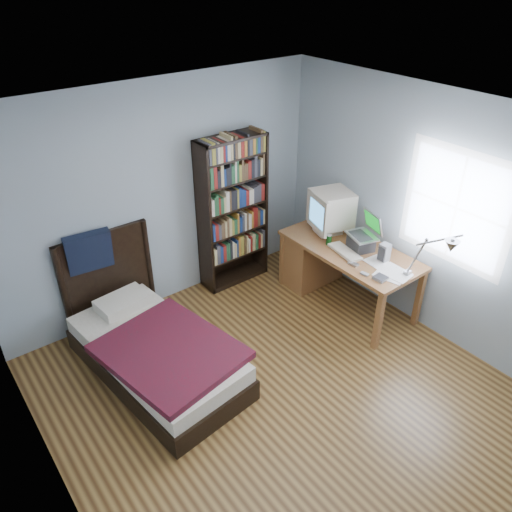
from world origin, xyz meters
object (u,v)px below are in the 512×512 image
at_px(soda_can, 329,240).
at_px(bed, 152,346).
at_px(crt_monitor, 330,209).
at_px(desk_lamp, 445,249).
at_px(laptop, 362,239).
at_px(keyboard, 345,252).
at_px(speaker, 384,252).
at_px(desk, 321,256).
at_px(bookshelf, 233,212).

relative_size(soda_can, bed, 0.05).
distance_m(crt_monitor, desk_lamp, 1.55).
distance_m(laptop, keyboard, 0.24).
xyz_separation_m(crt_monitor, bed, (-2.33, -0.01, -0.76)).
height_order(speaker, soda_can, speaker).
distance_m(crt_monitor, speaker, 0.82).
bearing_deg(laptop, desk, 101.12).
relative_size(keyboard, bookshelf, 0.23).
height_order(desk_lamp, bookshelf, bookshelf).
bearing_deg(desk, speaker, -83.84).
relative_size(keyboard, speaker, 2.12).
xyz_separation_m(laptop, speaker, (-0.01, -0.32, -0.01)).
bearing_deg(desk, laptop, -78.88).
height_order(soda_can, bookshelf, bookshelf).
bearing_deg(keyboard, crt_monitor, 76.05).
relative_size(speaker, bookshelf, 0.11).
bearing_deg(bookshelf, soda_can, -59.04).
bearing_deg(speaker, desk, 92.87).
height_order(keyboard, speaker, speaker).
bearing_deg(soda_can, speaker, -69.90).
xyz_separation_m(desk_lamp, speaker, (0.15, 0.72, -0.44)).
xyz_separation_m(keyboard, bookshelf, (-0.60, 1.23, 0.17)).
xyz_separation_m(crt_monitor, bookshelf, (-0.79, 0.78, -0.10)).
height_order(desk, keyboard, keyboard).
bearing_deg(crt_monitor, desk, 162.82).
distance_m(soda_can, bookshelf, 1.16).
height_order(crt_monitor, bed, crt_monitor).
distance_m(desk_lamp, soda_can, 1.40).
height_order(speaker, bookshelf, bookshelf).
distance_m(keyboard, speaker, 0.42).
relative_size(crt_monitor, speaker, 2.78).
xyz_separation_m(laptop, bookshelf, (-0.82, 1.26, 0.07)).
xyz_separation_m(desk, desk_lamp, (-0.06, -1.55, 0.85)).
distance_m(crt_monitor, bed, 2.45).
bearing_deg(laptop, speaker, -91.94).
height_order(laptop, soda_can, laptop).
xyz_separation_m(laptop, bed, (-2.36, 0.47, -0.58)).
xyz_separation_m(desk, soda_can, (-0.13, -0.23, 0.37)).
height_order(desk, bed, bed).
relative_size(desk, soda_can, 14.06).
height_order(desk, desk_lamp, desk_lamp).
bearing_deg(desk_lamp, bookshelf, 106.01).
height_order(laptop, speaker, laptop).
relative_size(bookshelf, bed, 0.88).
bearing_deg(laptop, bookshelf, 122.96).
bearing_deg(bed, bookshelf, 27.38).
relative_size(desk, crt_monitor, 2.91).
bearing_deg(desk_lamp, soda_can, 92.99).
xyz_separation_m(desk_lamp, bookshelf, (-0.66, 2.30, -0.36)).
bearing_deg(desk_lamp, laptop, 81.32).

